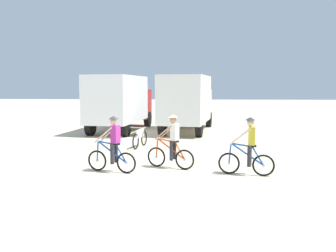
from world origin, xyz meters
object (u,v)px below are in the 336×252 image
(cyclist_near_camera, at_px, (248,148))
(bicycle_spare, at_px, (140,139))
(cyclist_orange_shirt, at_px, (113,146))
(box_truck_white_box, at_px, (187,101))
(cyclist_cowboy_hat, at_px, (172,144))
(box_truck_avon_van, at_px, (120,100))

(cyclist_near_camera, bearing_deg, bicycle_spare, 130.15)
(cyclist_orange_shirt, bearing_deg, box_truck_white_box, 77.63)
(box_truck_white_box, bearing_deg, cyclist_orange_shirt, -102.37)
(bicycle_spare, bearing_deg, cyclist_orange_shirt, -92.53)
(box_truck_white_box, height_order, cyclist_near_camera, box_truck_white_box)
(cyclist_cowboy_hat, distance_m, cyclist_near_camera, 2.52)
(box_truck_white_box, height_order, cyclist_orange_shirt, box_truck_white_box)
(cyclist_cowboy_hat, xyz_separation_m, bicycle_spare, (-1.65, 4.03, -0.45))
(box_truck_avon_van, height_order, bicycle_spare, box_truck_avon_van)
(box_truck_white_box, distance_m, cyclist_orange_shirt, 10.75)
(box_truck_avon_van, distance_m, cyclist_cowboy_hat, 10.45)
(box_truck_white_box, bearing_deg, bicycle_spare, -109.87)
(cyclist_cowboy_hat, bearing_deg, box_truck_white_box, 87.44)
(box_truck_white_box, xyz_separation_m, cyclist_orange_shirt, (-2.29, -10.46, -1.03))
(cyclist_cowboy_hat, distance_m, bicycle_spare, 4.38)
(box_truck_avon_van, relative_size, cyclist_near_camera, 3.84)
(cyclist_orange_shirt, relative_size, cyclist_near_camera, 1.00)
(box_truck_avon_van, bearing_deg, box_truck_white_box, 0.72)
(cyclist_cowboy_hat, bearing_deg, bicycle_spare, 112.24)
(box_truck_avon_van, distance_m, box_truck_white_box, 4.07)
(cyclist_orange_shirt, xyz_separation_m, cyclist_near_camera, (4.26, -0.12, 0.00))
(cyclist_orange_shirt, bearing_deg, cyclist_cowboy_hat, 19.53)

